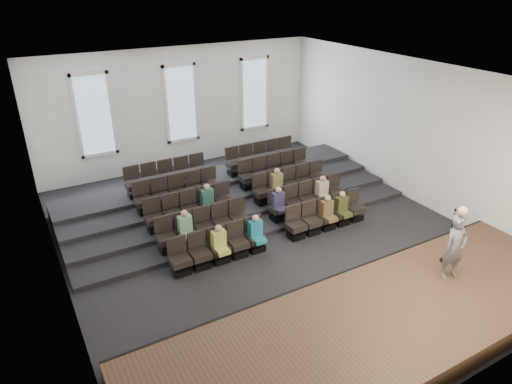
# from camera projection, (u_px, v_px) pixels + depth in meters

# --- Properties ---
(ground) EXTENTS (14.00, 14.00, 0.00)m
(ground) POSITION_uv_depth(u_px,v_px,m) (266.00, 235.00, 14.59)
(ground) COLOR black
(ground) RESTS_ON ground
(ceiling) EXTENTS (12.00, 14.00, 0.02)m
(ceiling) POSITION_uv_depth(u_px,v_px,m) (268.00, 77.00, 12.43)
(ceiling) COLOR white
(ceiling) RESTS_ON ground
(wall_back) EXTENTS (12.00, 0.04, 5.00)m
(wall_back) POSITION_uv_depth(u_px,v_px,m) (181.00, 108.00, 19.01)
(wall_back) COLOR white
(wall_back) RESTS_ON ground
(wall_front) EXTENTS (12.00, 0.04, 5.00)m
(wall_front) POSITION_uv_depth(u_px,v_px,m) (472.00, 292.00, 8.01)
(wall_front) COLOR white
(wall_front) RESTS_ON ground
(wall_left) EXTENTS (0.04, 14.00, 5.00)m
(wall_left) POSITION_uv_depth(u_px,v_px,m) (50.00, 209.00, 10.82)
(wall_left) COLOR white
(wall_left) RESTS_ON ground
(wall_right) EXTENTS (0.04, 14.00, 5.00)m
(wall_right) POSITION_uv_depth(u_px,v_px,m) (412.00, 131.00, 16.20)
(wall_right) COLOR white
(wall_right) RESTS_ON ground
(stage) EXTENTS (11.80, 3.60, 0.50)m
(stage) POSITION_uv_depth(u_px,v_px,m) (380.00, 325.00, 10.48)
(stage) COLOR #4C3320
(stage) RESTS_ON ground
(stage_lip) EXTENTS (11.80, 0.06, 0.52)m
(stage_lip) POSITION_uv_depth(u_px,v_px,m) (332.00, 284.00, 11.87)
(stage_lip) COLOR black
(stage_lip) RESTS_ON ground
(risers) EXTENTS (11.80, 4.80, 0.60)m
(risers) POSITION_uv_depth(u_px,v_px,m) (223.00, 192.00, 16.99)
(risers) COLOR black
(risers) RESTS_ON ground
(seating_rows) EXTENTS (6.80, 4.70, 1.67)m
(seating_rows) POSITION_uv_depth(u_px,v_px,m) (243.00, 197.00, 15.50)
(seating_rows) COLOR black
(seating_rows) RESTS_ON ground
(windows) EXTENTS (8.44, 0.10, 3.24)m
(windows) POSITION_uv_depth(u_px,v_px,m) (181.00, 104.00, 18.88)
(windows) COLOR white
(windows) RESTS_ON wall_back
(audience) EXTENTS (5.45, 2.64, 1.10)m
(audience) POSITION_uv_depth(u_px,v_px,m) (271.00, 208.00, 14.54)
(audience) COLOR #B4BE4C
(audience) RESTS_ON seating_rows
(speaker) EXTENTS (0.70, 0.52, 1.75)m
(speaker) POSITION_uv_depth(u_px,v_px,m) (455.00, 248.00, 11.38)
(speaker) COLOR #5C5A57
(speaker) RESTS_ON stage
(mic_stand) EXTENTS (0.27, 0.27, 1.61)m
(mic_stand) POSITION_uv_depth(u_px,v_px,m) (448.00, 246.00, 12.19)
(mic_stand) COLOR black
(mic_stand) RESTS_ON stage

